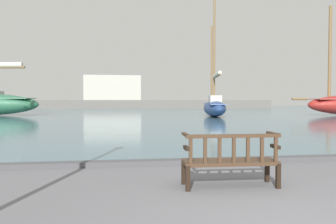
{
  "coord_description": "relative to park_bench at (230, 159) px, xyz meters",
  "views": [
    {
      "loc": [
        -1.98,
        -3.54,
        1.47
      ],
      "look_at": [
        -0.08,
        10.0,
        1.0
      ],
      "focal_mm": 35.0,
      "sensor_mm": 36.0,
      "label": 1
    }
  ],
  "objects": [
    {
      "name": "far_breakwater",
      "position": [
        -0.96,
        54.21,
        1.26
      ],
      "size": [
        51.8,
        2.4,
        6.02
      ],
      "color": "#66605B",
      "rests_on": "ground"
    },
    {
      "name": "harbor_water",
      "position": [
        0.16,
        42.21,
        -0.43
      ],
      "size": [
        100.0,
        80.0,
        0.08
      ],
      "primitive_type": "cube",
      "color": "slate",
      "rests_on": "ground"
    },
    {
      "name": "sailboat_outer_port",
      "position": [
        6.35,
        23.05,
        0.55
      ],
      "size": [
        3.14,
        8.32,
        11.49
      ],
      "color": "navy",
      "rests_on": "harbor_water"
    },
    {
      "name": "quay_edge_kerb",
      "position": [
        0.16,
        2.06,
        -0.41
      ],
      "size": [
        40.0,
        0.3,
        0.12
      ],
      "primitive_type": "cube",
      "color": "#4C4C50",
      "rests_on": "ground"
    },
    {
      "name": "park_bench",
      "position": [
        0.0,
        0.0,
        0.0
      ],
      "size": [
        1.61,
        0.57,
        0.92
      ],
      "color": "black",
      "rests_on": "ground"
    }
  ]
}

